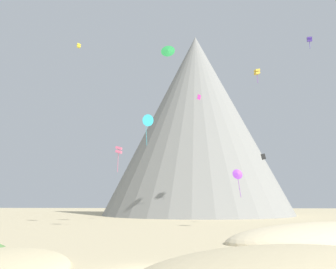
% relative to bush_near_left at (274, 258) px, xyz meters
% --- Properties ---
extents(ground_plane, '(400.00, 400.00, 0.00)m').
position_rel_bush_near_left_xyz_m(ground_plane, '(-9.08, -1.90, -0.52)').
color(ground_plane, '#CCBA8E').
extents(bush_near_left, '(3.35, 3.35, 1.03)m').
position_rel_bush_near_left_xyz_m(bush_near_left, '(0.00, 0.00, 0.00)').
color(bush_near_left, '#568442').
rests_on(bush_near_left, ground_plane).
extents(rock_massif, '(66.20, 66.20, 58.19)m').
position_rel_bush_near_left_xyz_m(rock_massif, '(-3.77, 93.48, 24.80)').
color(rock_massif, gray).
rests_on(rock_massif, ground_plane).
extents(kite_cyan_mid, '(2.50, 1.87, 6.45)m').
position_rel_bush_near_left_xyz_m(kite_cyan_mid, '(-15.09, 49.12, 20.19)').
color(kite_cyan_mid, '#33BCDB').
extents(kite_black_low, '(1.13, 0.58, 1.30)m').
position_rel_bush_near_left_xyz_m(kite_black_low, '(7.86, 47.84, 12.40)').
color(kite_black_low, black).
extents(kite_yellow_high, '(1.04, 1.01, 0.93)m').
position_rel_bush_near_left_xyz_m(kite_yellow_high, '(-30.20, 49.12, 36.87)').
color(kite_yellow_high, yellow).
extents(kite_gold_high, '(1.34, 1.29, 3.12)m').
position_rel_bush_near_left_xyz_m(kite_gold_high, '(8.15, 53.11, 31.39)').
color(kite_gold_high, gold).
extents(kite_rainbow_low, '(1.11, 1.04, 4.47)m').
position_rel_bush_near_left_xyz_m(kite_rainbow_low, '(-18.58, 37.10, 12.52)').
color(kite_rainbow_low, '#E5668C').
extents(kite_green_high, '(2.60, 1.18, 2.47)m').
position_rel_bush_near_left_xyz_m(kite_green_high, '(-10.18, 38.34, 30.88)').
color(kite_green_high, green).
extents(kite_indigo_high, '(0.95, 1.01, 2.62)m').
position_rel_bush_near_left_xyz_m(kite_indigo_high, '(18.25, 48.47, 36.56)').
color(kite_indigo_high, '#5138B2').
extents(kite_magenta_high, '(0.84, 0.82, 1.13)m').
position_rel_bush_near_left_xyz_m(kite_magenta_high, '(-4.46, 51.84, 25.67)').
color(kite_magenta_high, '#D1339E').
extents(kite_violet_low, '(1.90, 1.16, 4.79)m').
position_rel_bush_near_left_xyz_m(kite_violet_low, '(1.68, 37.37, 8.30)').
color(kite_violet_low, purple).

